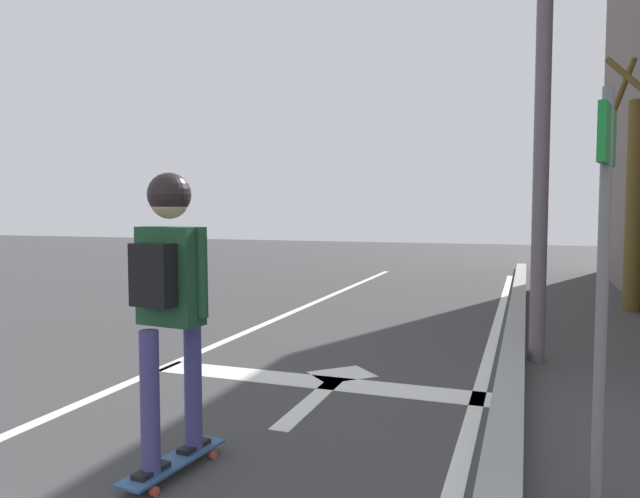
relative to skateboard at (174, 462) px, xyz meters
The scene contains 10 objects.
lane_line_center 2.45m from the skateboard, 126.36° to the left, with size 0.12×20.00×0.01m, color silver.
lane_line_curbside 2.56m from the skateboard, 50.55° to the left, with size 0.12×20.00×0.01m, color silver.
stop_bar 2.07m from the skateboard, 85.55° to the left, with size 3.23×0.40×0.01m, color silver.
lane_arrow_stem 1.57m from the skateboard, 78.14° to the left, with size 0.16×1.40×0.01m, color silver.
lane_arrow_head 2.41m from the skateboard, 82.31° to the left, with size 0.56×0.44×0.01m, color silver.
curb_strip 2.72m from the skateboard, 46.49° to the left, with size 0.24×24.00×0.14m, color #969A95.
skateboard is the anchor object (origin of this frame).
skater 1.12m from the skateboard, 96.22° to the right, with size 0.48×0.64×1.73m.
street_sign_post 2.78m from the skateboard, 10.46° to the left, with size 0.14×0.44×2.23m.
roadside_tree 8.38m from the skateboard, 64.12° to the left, with size 0.96×0.94×4.09m.
Camera 1 is at (3.11, 1.08, 1.59)m, focal length 32.76 mm.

